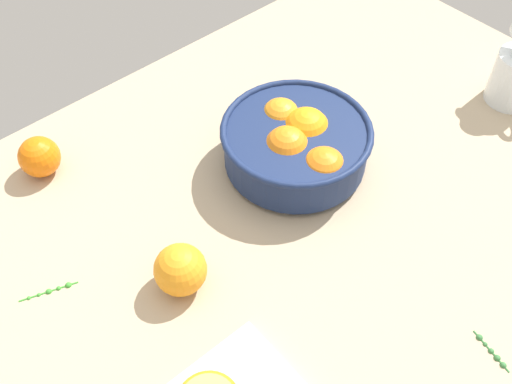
{
  "coord_description": "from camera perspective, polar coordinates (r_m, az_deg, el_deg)",
  "views": [
    {
      "loc": [
        -43.42,
        -44.07,
        77.93
      ],
      "look_at": [
        -2.91,
        1.64,
        5.43
      ],
      "focal_mm": 42.03,
      "sensor_mm": 36.0,
      "label": 1
    }
  ],
  "objects": [
    {
      "name": "loose_orange_0",
      "position": [
        0.89,
        -7.21,
        -7.35
      ],
      "size": [
        7.88,
        7.88,
        7.88
      ],
      "primitive_type": "sphere",
      "color": "orange",
      "rests_on": "ground_plane"
    },
    {
      "name": "herb_sprig_0",
      "position": [
        0.92,
        21.56,
        -13.9
      ],
      "size": [
        1.98,
        6.93,
        0.97
      ],
      "color": "#35733A",
      "rests_on": "ground_plane"
    },
    {
      "name": "ground_plane",
      "position": [
        1.01,
        1.86,
        -2.23
      ],
      "size": [
        141.75,
        91.26,
        3.0
      ],
      "primitive_type": "cube",
      "color": "tan"
    },
    {
      "name": "fruit_bowl",
      "position": [
        1.03,
        3.91,
        4.54
      ],
      "size": [
        25.81,
        25.81,
        10.35
      ],
      "color": "navy",
      "rests_on": "ground_plane"
    },
    {
      "name": "herb_sprig_1",
      "position": [
        0.95,
        -18.76,
        -8.77
      ],
      "size": [
        8.39,
        3.2,
        1.0
      ],
      "color": "#39912F",
      "rests_on": "ground_plane"
    },
    {
      "name": "loose_orange_1",
      "position": [
        1.09,
        -19.92,
        3.17
      ],
      "size": [
        7.13,
        7.13,
        7.13
      ],
      "primitive_type": "sphere",
      "color": "orange",
      "rests_on": "ground_plane"
    }
  ]
}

